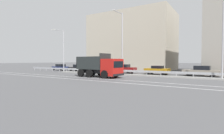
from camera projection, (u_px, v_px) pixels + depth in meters
name	position (u px, v px, depth m)	size (l,w,h in m)	color
ground_plane	(120.00, 76.00, 25.48)	(320.00, 320.00, 0.00)	#565659
lane_strip_0	(90.00, 78.00, 22.41)	(48.95, 0.16, 0.01)	silver
lane_strip_1	(79.00, 80.00, 20.59)	(48.95, 0.16, 0.01)	silver
median_island	(125.00, 75.00, 26.85)	(26.92, 1.10, 0.18)	gray
median_guardrail	(128.00, 71.00, 27.56)	(48.95, 0.09, 0.78)	#9EA0A5
dump_truck	(104.00, 68.00, 23.38)	(6.69, 3.04, 3.20)	red
median_road_sign	(88.00, 66.00, 30.78)	(0.70, 0.16, 2.40)	white
street_lamp_0	(63.00, 49.00, 33.66)	(0.70, 2.61, 8.12)	#ADADB2
street_lamp_1	(121.00, 40.00, 26.59)	(0.71, 2.78, 9.55)	#ADADB2
street_lamp_2	(223.00, 32.00, 19.91)	(0.71, 2.53, 9.96)	#ADADB2
parked_car_0	(60.00, 67.00, 40.82)	(4.20, 2.11, 1.44)	navy
parked_car_1	(78.00, 68.00, 37.38)	(4.17, 1.80, 1.43)	black
parked_car_2	(100.00, 68.00, 34.12)	(3.86, 2.07, 1.61)	black
parked_car_3	(123.00, 69.00, 31.12)	(4.84, 2.31, 1.60)	maroon
parked_car_4	(157.00, 70.00, 28.02)	(3.91, 1.97, 1.43)	#B27A14
parked_car_5	(201.00, 71.00, 25.06)	(5.00, 2.11, 1.52)	gray
background_building_0	(132.00, 42.00, 44.73)	(20.35, 12.15, 13.90)	#B7AD99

